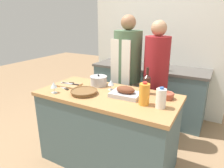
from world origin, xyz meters
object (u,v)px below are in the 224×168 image
at_px(roasting_pan, 125,93).
at_px(knife_bread, 65,88).
at_px(mixing_bowl, 167,95).
at_px(wine_bottle_green, 147,83).
at_px(wine_glass_right, 54,85).
at_px(cutting_board, 68,85).
at_px(knife_chef, 71,84).
at_px(condiment_bottle_extra, 168,67).
at_px(stock_pot, 99,81).
at_px(milk_jug, 161,98).
at_px(wine_glass_left, 111,83).
at_px(person_cook_guest, 155,78).
at_px(wicker_basket, 84,92).
at_px(juice_jug, 144,94).
at_px(condiment_bottle_short, 119,58).
at_px(person_cook_aproned, 127,72).
at_px(knife_paring, 68,83).
at_px(condiment_bottle_tall, 127,58).

xyz_separation_m(roasting_pan, knife_bread, (-0.73, -0.12, -0.04)).
distance_m(mixing_bowl, knife_bread, 1.16).
distance_m(wine_bottle_green, wine_glass_right, 1.01).
height_order(cutting_board, knife_chef, knife_chef).
relative_size(mixing_bowl, condiment_bottle_extra, 0.99).
xyz_separation_m(roasting_pan, wine_bottle_green, (0.16, 0.19, 0.07)).
height_order(stock_pot, wine_glass_right, stock_pot).
bearing_deg(mixing_bowl, milk_jug, -89.82).
xyz_separation_m(wine_glass_left, person_cook_guest, (0.34, 0.57, -0.05)).
bearing_deg(wicker_basket, knife_chef, 153.98).
distance_m(roasting_pan, juice_jug, 0.27).
bearing_deg(wine_glass_right, condiment_bottle_short, 90.56).
xyz_separation_m(wicker_basket, person_cook_guest, (0.53, 0.82, 0.01)).
bearing_deg(juice_jug, cutting_board, 175.05).
xyz_separation_m(condiment_bottle_extra, person_cook_aproned, (-0.42, -0.53, -0.02)).
distance_m(wine_glass_right, condiment_bottle_extra, 1.72).
bearing_deg(wine_glass_left, roasting_pan, -24.72).
xyz_separation_m(wine_glass_left, knife_chef, (-0.50, -0.10, -0.06)).
bearing_deg(knife_chef, knife_paring, 169.45).
distance_m(wine_bottle_green, knife_bread, 0.95).
height_order(milk_jug, person_cook_guest, person_cook_guest).
xyz_separation_m(mixing_bowl, milk_jug, (0.00, -0.24, 0.05)).
bearing_deg(cutting_board, knife_paring, 126.60).
height_order(roasting_pan, condiment_bottle_tall, condiment_bottle_tall).
xyz_separation_m(condiment_bottle_extra, person_cook_guest, (-0.02, -0.54, -0.05)).
distance_m(wicker_basket, knife_bread, 0.30).
height_order(roasting_pan, wine_glass_left, wine_glass_left).
xyz_separation_m(stock_pot, knife_bread, (-0.28, -0.30, -0.06)).
height_order(knife_paring, person_cook_aproned, person_cook_aproned).
bearing_deg(knife_paring, person_cook_aproned, 53.76).
relative_size(stock_pot, milk_jug, 1.04).
bearing_deg(knife_chef, roasting_pan, -0.20).
xyz_separation_m(roasting_pan, person_cook_aproned, (-0.30, 0.68, 0.02)).
distance_m(roasting_pan, condiment_bottle_tall, 1.52).
relative_size(wine_bottle_green, condiment_bottle_tall, 1.44).
distance_m(condiment_bottle_short, person_cook_guest, 1.06).
distance_m(milk_jug, condiment_bottle_extra, 1.33).
height_order(stock_pot, milk_jug, milk_jug).
bearing_deg(knife_paring, wine_glass_left, 9.52).
bearing_deg(person_cook_aproned, knife_chef, -115.31).
bearing_deg(roasting_pan, knife_chef, 179.80).
bearing_deg(condiment_bottle_tall, knife_bread, -93.49).
bearing_deg(person_cook_aproned, wine_bottle_green, -39.70).
distance_m(wine_glass_left, wine_glass_right, 0.63).
bearing_deg(wine_glass_left, juice_jug, -23.35).
bearing_deg(knife_chef, juice_jug, -5.84).
bearing_deg(juice_jug, condiment_bottle_tall, 120.61).
height_order(wine_bottle_green, person_cook_aproned, person_cook_aproned).
bearing_deg(wine_glass_right, juice_jug, 10.65).
distance_m(wicker_basket, condiment_bottle_short, 1.48).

